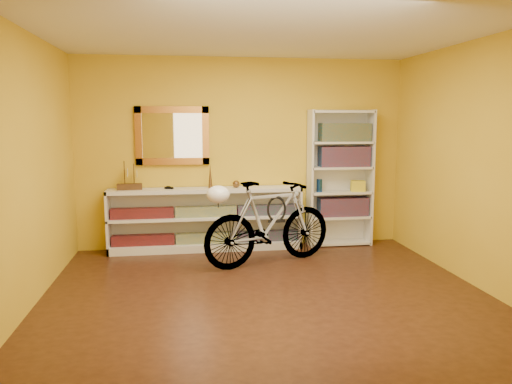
{
  "coord_description": "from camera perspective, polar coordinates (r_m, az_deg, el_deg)",
  "views": [
    {
      "loc": [
        -0.8,
        -4.75,
        1.76
      ],
      "look_at": [
        0.0,
        0.7,
        0.95
      ],
      "focal_mm": 34.46,
      "sensor_mm": 36.0,
      "label": 1
    }
  ],
  "objects": [
    {
      "name": "left_wall",
      "position": [
        4.99,
        -25.28,
        2.27
      ],
      "size": [
        0.01,
        4.0,
        2.6
      ],
      "primitive_type": "cube",
      "color": "gold",
      "rests_on": "ground"
    },
    {
      "name": "floor",
      "position": [
        5.13,
        1.16,
        -11.76
      ],
      "size": [
        4.5,
        4.0,
        0.01
      ],
      "primitive_type": "cube",
      "color": "black",
      "rests_on": "ground"
    },
    {
      "name": "red_tin",
      "position": [
        6.91,
        8.19,
        6.53
      ],
      "size": [
        0.15,
        0.15,
        0.17
      ],
      "primitive_type": "cube",
      "rotation": [
        0.0,
        0.0,
        -0.19
      ],
      "color": "maroon",
      "rests_on": "bookcase"
    },
    {
      "name": "book_row_b",
      "position": [
        6.97,
        10.18,
        4.08
      ],
      "size": [
        0.7,
        0.22,
        0.28
      ],
      "primitive_type": "cube",
      "color": "maroon",
      "rests_on": "bookcase"
    },
    {
      "name": "gilt_mirror",
      "position": [
        6.72,
        -9.69,
        6.46
      ],
      "size": [
        0.98,
        0.06,
        0.78
      ],
      "primitive_type": "cube",
      "color": "brown",
      "rests_on": "back_wall"
    },
    {
      "name": "u_lock",
      "position": [
        6.03,
        2.4,
        -2.0
      ],
      "size": [
        0.24,
        0.03,
        0.24
      ],
      "primitive_type": "torus",
      "rotation": [
        1.57,
        0.0,
        0.0
      ],
      "color": "black",
      "rests_on": "bicycle"
    },
    {
      "name": "cd_row_lower",
      "position": [
        6.74,
        -5.78,
        -5.32
      ],
      "size": [
        2.5,
        0.13,
        0.14
      ],
      "primitive_type": "cube",
      "color": "black",
      "rests_on": "console_unit"
    },
    {
      "name": "wall_socket",
      "position": [
        7.11,
        5.69,
        -3.94
      ],
      "size": [
        0.09,
        0.02,
        0.09
      ],
      "primitive_type": "cube",
      "color": "silver",
      "rests_on": "back_wall"
    },
    {
      "name": "model_ship",
      "position": [
        6.65,
        -14.5,
        1.88
      ],
      "size": [
        0.33,
        0.14,
        0.38
      ],
      "primitive_type": null,
      "rotation": [
        0.0,
        0.0,
        0.06
      ],
      "color": "#392210",
      "rests_on": "console_unit"
    },
    {
      "name": "bicycle",
      "position": [
        6.0,
        1.54,
        -3.55
      ],
      "size": [
        1.04,
        1.82,
        1.04
      ],
      "primitive_type": "imported",
      "rotation": [
        0.0,
        0.0,
        1.92
      ],
      "color": "silver",
      "rests_on": "floor"
    },
    {
      "name": "helmet",
      "position": [
        5.63,
        -4.42,
        -0.28
      ],
      "size": [
        0.27,
        0.26,
        0.2
      ],
      "primitive_type": "ellipsoid",
      "color": "white",
      "rests_on": "bicycle"
    },
    {
      "name": "yellow_bag",
      "position": [
        7.04,
        11.74,
        0.69
      ],
      "size": [
        0.22,
        0.16,
        0.15
      ],
      "primitive_type": "cube",
      "rotation": [
        0.0,
        0.0,
        -0.2
      ],
      "color": "yellow",
      "rests_on": "bookcase"
    },
    {
      "name": "bookcase",
      "position": [
        6.98,
        9.73,
        1.59
      ],
      "size": [
        0.9,
        0.3,
        1.9
      ],
      "primitive_type": null,
      "color": "silver",
      "rests_on": "floor"
    },
    {
      "name": "right_wall",
      "position": [
        5.67,
        24.34,
        2.96
      ],
      "size": [
        0.01,
        4.0,
        2.6
      ],
      "primitive_type": "cube",
      "color": "gold",
      "rests_on": "ground"
    },
    {
      "name": "ceiling",
      "position": [
        4.89,
        1.25,
        18.3
      ],
      "size": [
        4.5,
        4.0,
        0.01
      ],
      "primitive_type": "cube",
      "color": "silver",
      "rests_on": "ground"
    },
    {
      "name": "back_wall",
      "position": [
        6.82,
        -1.6,
        4.5
      ],
      "size": [
        4.5,
        0.01,
        2.6
      ],
      "primitive_type": "cube",
      "color": "gold",
      "rests_on": "ground"
    },
    {
      "name": "toy_car",
      "position": [
        6.63,
        -10.06,
        0.36
      ],
      "size": [
        0.0,
        0.0,
        0.0
      ],
      "primitive_type": "imported",
      "rotation": [
        0.0,
        0.0,
        1.31
      ],
      "color": "black",
      "rests_on": "console_unit"
    },
    {
      "name": "book_row_c",
      "position": [
        6.95,
        10.26,
        6.83
      ],
      "size": [
        0.7,
        0.22,
        0.25
      ],
      "primitive_type": "cube",
      "color": "#1B575F",
      "rests_on": "bookcase"
    },
    {
      "name": "bronze_ornament",
      "position": [
        6.62,
        -5.33,
        1.89
      ],
      "size": [
        0.06,
        0.06,
        0.33
      ],
      "primitive_type": "cone",
      "color": "brown",
      "rests_on": "console_unit"
    },
    {
      "name": "travel_mug",
      "position": [
        6.89,
        7.36,
        0.75
      ],
      "size": [
        0.08,
        0.08,
        0.18
      ],
      "primitive_type": "cylinder",
      "color": "#153D95",
      "rests_on": "bookcase"
    },
    {
      "name": "book_row_a",
      "position": [
        7.06,
        10.04,
        -1.67
      ],
      "size": [
        0.7,
        0.22,
        0.26
      ],
      "primitive_type": "cube",
      "color": "maroon",
      "rests_on": "bookcase"
    },
    {
      "name": "console_unit",
      "position": [
        6.71,
        -5.82,
        -3.16
      ],
      "size": [
        2.6,
        0.35,
        0.85
      ],
      "primitive_type": null,
      "color": "silver",
      "rests_on": "floor"
    },
    {
      "name": "decorative_orb",
      "position": [
        6.66,
        -2.32,
        0.93
      ],
      "size": [
        0.1,
        0.1,
        0.1
      ],
      "primitive_type": "sphere",
      "color": "brown",
      "rests_on": "console_unit"
    },
    {
      "name": "cd_row_upper",
      "position": [
        6.67,
        -5.83,
        -2.27
      ],
      "size": [
        2.5,
        0.13,
        0.14
      ],
      "primitive_type": "cube",
      "color": "navy",
      "rests_on": "console_unit"
    }
  ]
}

